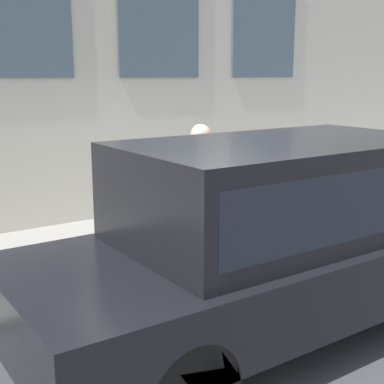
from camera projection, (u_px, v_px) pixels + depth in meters
name	position (u px, v px, depth m)	size (l,w,h in m)	color
ground_plane	(206.00, 280.00, 6.28)	(80.00, 80.00, 0.00)	#47474C
sidewalk	(146.00, 244.00, 7.41)	(2.85, 60.00, 0.12)	#9E9B93
fire_hydrant	(183.00, 226.00, 6.49)	(0.28, 0.40, 0.85)	gray
person	(201.00, 174.00, 6.90)	(0.39, 0.26, 1.62)	#232328
parked_truck_charcoal_near	(278.00, 225.00, 4.86)	(1.89, 4.81, 1.79)	black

